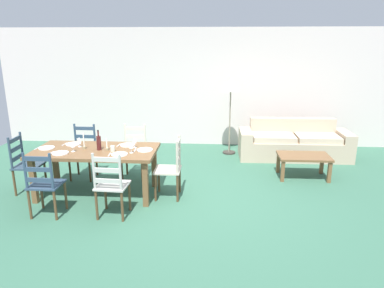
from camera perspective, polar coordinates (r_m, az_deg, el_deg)
ground_plane at (r=5.53m, az=0.51°, el=-9.18°), size 9.60×9.60×0.02m
wall_far at (r=8.37m, az=1.87°, el=9.10°), size 9.60×0.16×2.70m
dining_table at (r=5.72m, az=-15.29°, el=-1.68°), size 1.90×0.96×0.75m
dining_chair_near_left at (r=5.28m, az=-22.76°, el=-5.97°), size 0.42×0.40×0.96m
dining_chair_near_right at (r=4.97m, az=-12.94°, el=-6.45°), size 0.44×0.42×0.96m
dining_chair_far_left at (r=6.59m, az=-17.11°, el=-1.22°), size 0.43×0.41×0.96m
dining_chair_far_right at (r=6.38m, az=-9.31°, el=-1.25°), size 0.42×0.40×0.96m
dining_chair_head_west at (r=6.27m, az=-25.35°, el=-2.91°), size 0.41×0.43×0.96m
dining_chair_head_east at (r=5.49m, az=-3.42°, el=-3.90°), size 0.40×0.42×0.96m
dinner_plate_near_left at (r=5.64m, az=-20.51°, el=-1.38°), size 0.24×0.24×0.02m
fork_near_left at (r=5.70m, az=-21.88°, el=-1.40°), size 0.02×0.17×0.01m
dinner_plate_near_right at (r=5.33m, az=-11.64°, el=-1.64°), size 0.24×0.24×0.02m
fork_near_right at (r=5.37m, az=-13.18°, el=-1.66°), size 0.03×0.17×0.01m
dinner_plate_far_left at (r=6.07m, az=-18.62°, el=0.00°), size 0.24×0.24×0.02m
fork_far_left at (r=6.13m, az=-19.91°, el=-0.03°), size 0.02×0.17×0.01m
dinner_plate_far_right at (r=5.79m, az=-10.36°, el=-0.16°), size 0.24×0.24×0.02m
fork_far_right at (r=5.83m, az=-11.79°, el=-0.19°), size 0.02×0.17×0.01m
dinner_plate_head_west at (r=5.99m, az=-22.43°, el=-0.59°), size 0.24×0.24×0.02m
fork_head_west at (r=6.06m, az=-23.70°, el=-0.61°), size 0.03×0.17×0.01m
dinner_plate_head_east at (r=5.49m, az=-7.64°, el=-0.94°), size 0.24×0.24×0.02m
fork_head_east at (r=5.52m, az=-9.17°, el=-0.97°), size 0.02×0.17×0.01m
wine_bottle at (r=5.62m, az=-14.82°, el=0.23°), size 0.07×0.07×0.32m
wine_glass_near_left at (r=5.65m, az=-18.73°, el=-0.09°), size 0.06×0.06×0.16m
wine_glass_near_right at (r=5.36m, az=-9.81°, el=-0.30°), size 0.06×0.06×0.16m
wine_glass_far_left at (r=5.88m, az=-17.75°, el=0.61°), size 0.06×0.06×0.16m
wine_glass_far_right at (r=5.63m, az=-9.30°, el=0.51°), size 0.06×0.06×0.16m
coffee_cup_primary at (r=5.50m, az=-12.71°, el=-0.75°), size 0.07×0.07×0.09m
candle_tall at (r=5.75m, az=-17.04°, el=-0.05°), size 0.05×0.05×0.26m
candle_short at (r=5.58m, az=-13.58°, el=-0.52°), size 0.05×0.05×0.19m
couch at (r=7.79m, az=16.05°, el=0.04°), size 2.29×0.82×0.80m
coffee_table at (r=6.62m, az=17.59°, el=-2.27°), size 0.90×0.56×0.42m
standing_lamp at (r=7.58m, az=6.28°, el=8.77°), size 0.40×0.40×1.64m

